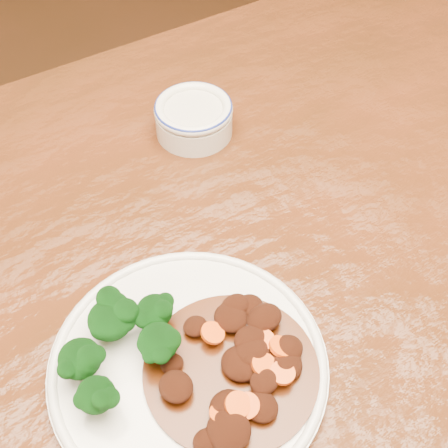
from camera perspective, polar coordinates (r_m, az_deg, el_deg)
dining_table at (r=0.77m, az=2.24°, el=-6.64°), size 1.60×1.09×0.75m
dinner_plate at (r=0.63m, az=-3.28°, el=-12.77°), size 0.27×0.27×0.02m
broccoli_florets at (r=0.61m, az=-9.62°, el=-10.62°), size 0.13×0.10×0.05m
mince_stew at (r=0.61m, az=1.43°, el=-13.01°), size 0.17×0.17×0.03m
dip_bowl at (r=0.84m, az=-2.78°, el=9.77°), size 0.10×0.10×0.05m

